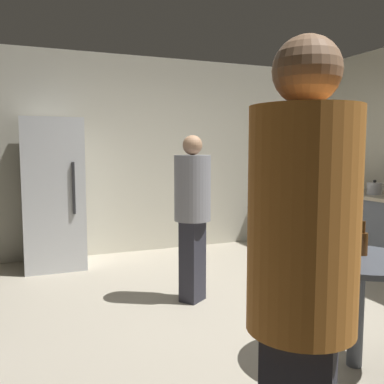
{
  "coord_description": "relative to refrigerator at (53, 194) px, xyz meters",
  "views": [
    {
      "loc": [
        -1.67,
        -3.17,
        1.44
      ],
      "look_at": [
        -0.24,
        0.36,
        1.05
      ],
      "focal_mm": 39.89,
      "sensor_mm": 36.0,
      "label": 1
    }
  ],
  "objects": [
    {
      "name": "ground_plane",
      "position": [
        1.31,
        -2.2,
        -0.95
      ],
      "size": [
        5.2,
        5.2,
        0.1
      ],
      "primitive_type": "cube",
      "color": "#B2A893"
    },
    {
      "name": "wall_back",
      "position": [
        1.31,
        0.43,
        0.45
      ],
      "size": [
        5.32,
        0.06,
        2.7
      ],
      "primitive_type": "cube",
      "color": "beige",
      "rests_on": "ground_plane"
    },
    {
      "name": "refrigerator",
      "position": [
        0.0,
        0.0,
        0.0
      ],
      "size": [
        0.7,
        0.68,
        1.8
      ],
      "color": "silver",
      "rests_on": "ground_plane"
    },
    {
      "name": "kitchen_counter",
      "position": [
        3.59,
        -1.21,
        -0.45
      ],
      "size": [
        0.64,
        1.68,
        0.9
      ],
      "color": "#4C515B",
      "rests_on": "ground_plane"
    },
    {
      "name": "kettle",
      "position": [
        3.54,
        -1.52,
        0.07
      ],
      "size": [
        0.24,
        0.17,
        0.18
      ],
      "color": "#B2B2B7",
      "rests_on": "kitchen_counter"
    },
    {
      "name": "wine_bottle_on_counter",
      "position": [
        3.59,
        -1.1,
        0.12
      ],
      "size": [
        0.08,
        0.08,
        0.31
      ],
      "color": "#3F141E",
      "rests_on": "kitchen_counter"
    },
    {
      "name": "foreground_table",
      "position": [
        1.67,
        -3.26,
        -0.27
      ],
      "size": [
        0.8,
        0.8,
        0.73
      ],
      "color": "#4C515B",
      "rests_on": "ground_plane"
    },
    {
      "name": "beer_bottle_amber",
      "position": [
        1.51,
        -3.39,
        -0.08
      ],
      "size": [
        0.06,
        0.06,
        0.23
      ],
      "color": "#8C5919",
      "rests_on": "foreground_table"
    },
    {
      "name": "beer_bottle_brown",
      "position": [
        1.74,
        -3.22,
        -0.08
      ],
      "size": [
        0.06,
        0.06,
        0.23
      ],
      "color": "#593314",
      "rests_on": "foreground_table"
    },
    {
      "name": "beer_bottle_green",
      "position": [
        1.61,
        -3.09,
        -0.08
      ],
      "size": [
        0.06,
        0.06,
        0.23
      ],
      "color": "#26662D",
      "rests_on": "foreground_table"
    },
    {
      "name": "plastic_cup_white",
      "position": [
        1.61,
        -3.28,
        -0.11
      ],
      "size": [
        0.08,
        0.08,
        0.11
      ],
      "primitive_type": "cylinder",
      "color": "white",
      "rests_on": "foreground_table"
    },
    {
      "name": "person_in_gray_shirt",
      "position": [
        1.13,
        -1.72,
        0.01
      ],
      "size": [
        0.47,
        0.47,
        1.57
      ],
      "rotation": [
        0.0,
        0.0,
        -0.95
      ],
      "color": "#2D2D38",
      "rests_on": "ground_plane"
    },
    {
      "name": "person_in_orange_shirt",
      "position": [
        0.45,
        -4.3,
        0.14
      ],
      "size": [
        0.48,
        0.48,
        1.78
      ],
      "rotation": [
        0.0,
        0.0,
        0.76
      ],
      "color": "#2D2D38",
      "rests_on": "ground_plane"
    }
  ]
}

